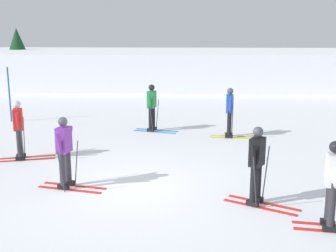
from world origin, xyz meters
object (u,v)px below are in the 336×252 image
skier_blue (230,111)px  skier_green (152,106)px  skier_purple (65,150)px  skier_black (257,163)px  skier_red (19,128)px  conifer_far_left (17,49)px  trail_marker_pole (9,95)px  skier_white (333,183)px

skier_blue → skier_green: bearing=163.6°
skier_purple → skier_black: 4.39m
skier_red → skier_black: bearing=-25.8°
skier_purple → conifer_far_left: (-8.65, 20.02, 1.33)m
skier_black → conifer_far_left: size_ratio=0.47×
skier_black → trail_marker_pole: size_ratio=0.79×
skier_blue → skier_green: size_ratio=1.00×
skier_green → skier_white: bearing=-63.0°
skier_blue → trail_marker_pole: bearing=165.5°
skier_white → skier_black: size_ratio=1.00×
skier_green → conifer_far_left: bearing=125.8°
conifer_far_left → skier_purple: bearing=-66.6°
skier_blue → trail_marker_pole: trail_marker_pole is taller
skier_black → skier_red: bearing=154.2°
skier_red → skier_green: (3.51, 3.61, -0.00)m
skier_red → conifer_far_left: size_ratio=0.47×
skier_green → skier_purple: bearing=-105.4°
skier_black → conifer_far_left: conifer_far_left is taller
skier_black → conifer_far_left: 24.58m
skier_red → skier_green: 5.03m
skier_red → conifer_far_left: (-6.74, 17.82, 1.33)m
skier_red → trail_marker_pole: bearing=114.3°
skier_purple → trail_marker_pole: (-4.18, 7.20, 0.17)m
skier_purple → skier_black: size_ratio=1.00×
conifer_far_left → skier_black: bearing=-58.1°
skier_blue → trail_marker_pole: (-8.49, 2.20, 0.17)m
skier_white → skier_purple: size_ratio=1.00×
skier_green → conifer_far_left: conifer_far_left is taller
skier_black → conifer_far_left: (-12.97, 20.84, 1.33)m
trail_marker_pole → skier_green: bearing=-13.6°
skier_green → trail_marker_pole: 5.94m
skier_green → skier_black: 7.16m
skier_green → skier_black: (2.72, -6.63, 0.00)m
skier_blue → skier_green: (-2.72, 0.80, 0.00)m
conifer_far_left → skier_red: bearing=-69.3°
skier_purple → skier_green: 6.02m
skier_blue → skier_red: bearing=-155.7°
skier_white → trail_marker_pole: bearing=136.7°
skier_black → skier_white: bearing=-42.4°
skier_blue → conifer_far_left: size_ratio=0.47×
skier_white → skier_red: size_ratio=1.00×
skier_white → conifer_far_left: (-14.18, 21.95, 1.33)m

